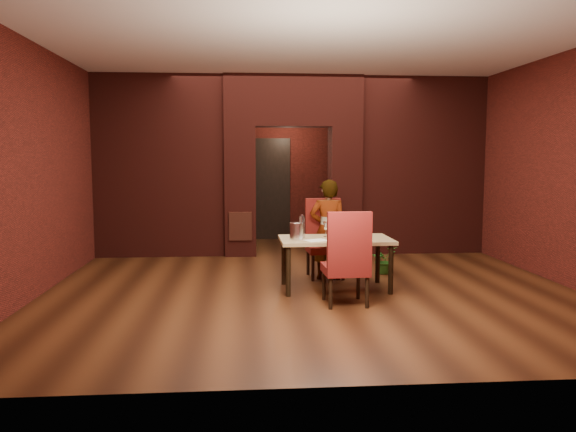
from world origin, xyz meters
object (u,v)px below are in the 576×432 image
(wine_glass_b, at_px, (333,230))
(wine_glass_c, at_px, (360,231))
(dining_table, at_px, (335,264))
(water_bottle, at_px, (302,226))
(chair_near, at_px, (345,257))
(potted_plant, at_px, (383,260))
(person_seated, at_px, (328,230))
(wine_glass_a, at_px, (326,229))
(wine_bucket, at_px, (296,231))
(chair_far, at_px, (325,239))

(wine_glass_b, relative_size, wine_glass_c, 0.98)
(dining_table, bearing_deg, water_bottle, 168.63)
(chair_near, xyz_separation_m, potted_plant, (0.90, 1.71, -0.36))
(person_seated, relative_size, water_bottle, 4.67)
(wine_glass_b, xyz_separation_m, wine_glass_c, (0.34, -0.10, 0.00))
(person_seated, distance_m, wine_glass_c, 0.80)
(wine_glass_a, relative_size, wine_bucket, 0.95)
(wine_glass_b, bearing_deg, wine_bucket, -169.78)
(chair_far, relative_size, wine_glass_a, 5.47)
(dining_table, height_order, water_bottle, water_bottle)
(wine_bucket, distance_m, potted_plant, 1.86)
(chair_near, relative_size, wine_glass_c, 5.19)
(potted_plant, bearing_deg, dining_table, -133.46)
(wine_glass_a, xyz_separation_m, water_bottle, (-0.33, -0.05, 0.05))
(dining_table, xyz_separation_m, wine_glass_b, (-0.03, 0.00, 0.45))
(chair_far, bearing_deg, wine_bucket, -123.93)
(chair_near, relative_size, water_bottle, 3.68)
(wine_glass_a, bearing_deg, wine_bucket, -151.94)
(dining_table, height_order, wine_glass_a, wine_glass_a)
(person_seated, relative_size, wine_bucket, 6.55)
(chair_far, xyz_separation_m, wine_glass_c, (0.33, -0.84, 0.22))
(wine_glass_b, bearing_deg, wine_glass_c, -16.93)
(chair_near, xyz_separation_m, person_seated, (0.00, 1.40, 0.15))
(chair_far, distance_m, person_seated, 0.18)
(wine_glass_c, bearing_deg, person_seated, 112.55)
(dining_table, height_order, wine_glass_c, wine_glass_c)
(chair_near, relative_size, wine_glass_a, 5.41)
(wine_bucket, bearing_deg, water_bottle, 61.97)
(dining_table, distance_m, chair_far, 0.77)
(wine_glass_c, distance_m, wine_bucket, 0.83)
(wine_glass_a, relative_size, wine_glass_b, 0.98)
(dining_table, bearing_deg, wine_glass_a, 127.92)
(wine_glass_c, relative_size, wine_bucket, 0.99)
(wine_glass_c, relative_size, potted_plant, 0.52)
(dining_table, height_order, chair_near, chair_near)
(chair_near, bearing_deg, wine_glass_b, -90.02)
(chair_near, height_order, wine_glass_b, chair_near)
(wine_glass_a, height_order, wine_bucket, wine_bucket)
(wine_glass_b, bearing_deg, chair_near, -88.05)
(wine_glass_c, xyz_separation_m, water_bottle, (-0.74, 0.18, 0.05))
(chair_far, bearing_deg, potted_plant, 10.10)
(water_bottle, bearing_deg, potted_plant, 32.84)
(dining_table, relative_size, wine_glass_a, 7.01)
(dining_table, relative_size, person_seated, 1.02)
(chair_far, xyz_separation_m, wine_bucket, (-0.50, -0.83, 0.23))
(wine_glass_a, bearing_deg, potted_plant, 38.80)
(wine_bucket, bearing_deg, wine_glass_a, 28.06)
(dining_table, bearing_deg, chair_far, 91.49)
(dining_table, bearing_deg, wine_glass_b, 175.26)
(chair_near, relative_size, wine_bucket, 5.15)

